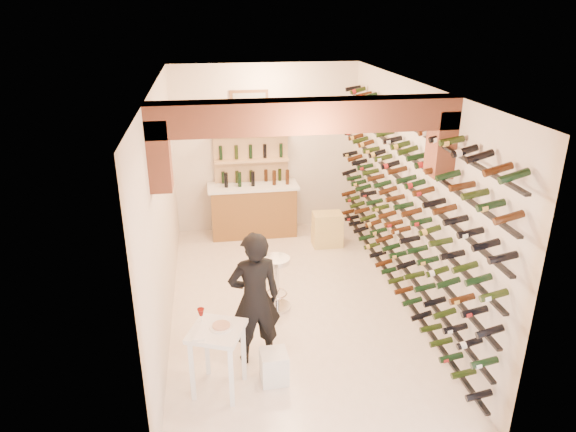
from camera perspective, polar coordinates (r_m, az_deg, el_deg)
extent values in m
plane|color=white|center=(7.96, 0.34, -9.52)|extent=(6.00, 6.00, 0.00)
cube|color=beige|center=(10.09, -2.40, 7.27)|extent=(3.50, 0.02, 3.20)
cube|color=beige|center=(4.63, 6.50, -11.75)|extent=(3.50, 0.02, 3.20)
cube|color=beige|center=(7.20, -13.51, 0.52)|extent=(0.02, 6.00, 3.20)
cube|color=beige|center=(7.72, 13.31, 2.00)|extent=(0.02, 6.00, 3.20)
cube|color=#9C5E37|center=(6.86, 0.40, 13.93)|extent=(3.50, 6.00, 0.02)
cube|color=#A25438|center=(5.91, 1.99, 10.85)|extent=(3.50, 0.35, 0.36)
cube|color=#A25438|center=(5.92, -13.85, 6.55)|extent=(0.24, 0.35, 0.80)
cube|color=#A25438|center=(6.50, 16.35, 7.65)|extent=(0.24, 0.35, 0.80)
cube|color=black|center=(8.21, 11.44, -6.94)|extent=(0.06, 5.70, 0.03)
cube|color=black|center=(8.03, 11.66, -4.44)|extent=(0.06, 5.70, 0.03)
cube|color=black|center=(7.86, 11.88, -1.82)|extent=(0.06, 5.70, 0.03)
cube|color=black|center=(7.71, 12.11, 0.90)|extent=(0.06, 5.70, 0.03)
cube|color=black|center=(7.58, 12.35, 3.72)|extent=(0.06, 5.70, 0.03)
cube|color=black|center=(7.47, 12.59, 6.63)|extent=(0.06, 5.70, 0.03)
cube|color=black|center=(7.38, 12.85, 9.63)|extent=(0.06, 5.70, 0.03)
cube|color=brown|center=(10.08, -3.76, 0.52)|extent=(1.60, 0.55, 0.96)
cube|color=white|center=(9.91, -3.84, 3.24)|extent=(1.70, 0.62, 0.05)
cube|color=tan|center=(10.16, -3.98, 3.81)|extent=(1.40, 0.10, 2.00)
cube|color=tan|center=(10.25, -3.85, 0.71)|extent=(1.40, 0.28, 0.04)
cube|color=tan|center=(10.08, -3.92, 3.36)|extent=(1.40, 0.28, 0.04)
cube|color=tan|center=(9.93, -4.00, 6.10)|extent=(1.40, 0.28, 0.04)
cube|color=tan|center=(9.80, -4.07, 8.91)|extent=(1.40, 0.28, 0.04)
cube|color=brown|center=(9.85, -4.23, 11.93)|extent=(0.70, 0.04, 0.55)
cube|color=#99998C|center=(9.83, -4.22, 11.91)|extent=(0.60, 0.01, 0.45)
cube|color=white|center=(6.01, -7.77, -12.30)|extent=(0.73, 0.73, 0.05)
cube|color=white|center=(6.16, -10.41, -16.28)|extent=(0.05, 0.05, 0.77)
cube|color=white|center=(6.02, -6.20, -17.05)|extent=(0.05, 0.05, 0.77)
cube|color=white|center=(6.49, -8.83, -13.90)|extent=(0.05, 0.05, 0.77)
cube|color=white|center=(6.36, -4.86, -14.54)|extent=(0.05, 0.05, 0.77)
cylinder|color=white|center=(6.01, -7.27, -11.87)|extent=(0.26, 0.26, 0.02)
cylinder|color=#BF7266|center=(6.00, -7.28, -11.72)|extent=(0.20, 0.20, 0.02)
cube|color=white|center=(5.89, -9.70, -12.83)|extent=(0.13, 0.13, 0.02)
cylinder|color=white|center=(6.13, -9.39, -11.31)|extent=(0.08, 0.08, 0.00)
cylinder|color=white|center=(6.11, -9.42, -10.89)|extent=(0.01, 0.01, 0.10)
cone|color=#560A07|center=(6.07, -9.46, -10.29)|extent=(0.08, 0.08, 0.09)
cube|color=white|center=(6.43, -1.53, -16.07)|extent=(0.33, 0.33, 0.39)
imported|color=black|center=(6.40, -3.65, -9.00)|extent=(0.69, 0.50, 1.75)
cylinder|color=silver|center=(7.87, -1.25, -9.80)|extent=(0.42, 0.42, 0.03)
cylinder|color=silver|center=(7.68, -1.27, -7.43)|extent=(0.08, 0.08, 0.74)
cylinder|color=silver|center=(7.50, -1.30, -4.84)|extent=(0.40, 0.40, 0.07)
torus|color=silver|center=(7.76, -1.26, -8.45)|extent=(0.32, 0.32, 0.03)
cube|color=#E9D07F|center=(9.75, 4.27, -2.29)|extent=(0.54, 0.38, 0.32)
cube|color=#E9D07F|center=(9.62, 4.32, -0.57)|extent=(0.54, 0.38, 0.31)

